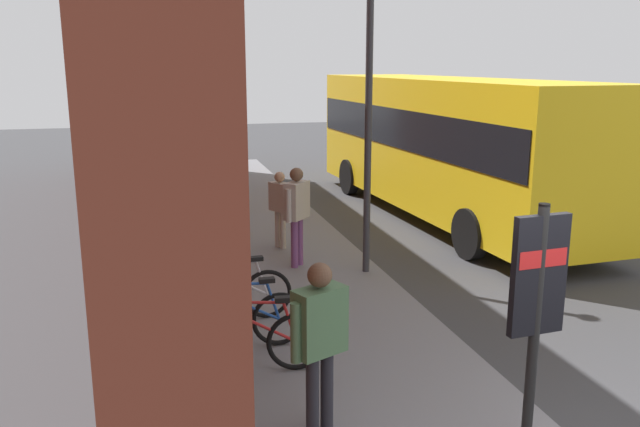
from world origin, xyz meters
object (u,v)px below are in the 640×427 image
Objects in this scene: bicycle_end_of_row at (239,321)px; transit_info_sign at (538,291)px; street_lamp at (369,91)px; pedestrian_near_bus at (297,207)px; pedestrian_by_facade at (320,332)px; city_bus at (444,139)px; bicycle_by_door at (253,342)px; bicycle_far_end at (231,295)px; pedestrian_crossing_street at (280,202)px.

transit_info_sign is at bearing -141.74° from bicycle_end_of_row.
bicycle_end_of_row is at bearing 135.58° from street_lamp.
transit_info_sign reaches higher than pedestrian_near_bus.
transit_info_sign is (-2.92, -2.31, 1.21)m from bicycle_end_of_row.
bicycle_end_of_row is 1.00× the size of pedestrian_by_facade.
city_bus is 2.01× the size of street_lamp.
pedestrian_near_bus is (3.92, -1.41, 0.71)m from bicycle_by_door.
pedestrian_near_bus is at bearing -10.31° from pedestrian_by_facade.
pedestrian_by_facade is 0.34× the size of street_lamp.
bicycle_far_end is 1.00× the size of pedestrian_by_facade.
pedestrian_near_bus is 1.01× the size of pedestrian_by_facade.
bicycle_by_door and bicycle_end_of_row have the same top height.
city_bus is at bearing -20.57° from transit_info_sign.
bicycle_end_of_row is 8.97m from city_bus.
city_bus is at bearing -38.54° from bicycle_by_door.
pedestrian_crossing_street is at bearing 2.77° from pedestrian_near_bus.
pedestrian_near_bus is at bearing 127.53° from city_bus.
city_bus is 5.91× the size of pedestrian_near_bus.
street_lamp is (-3.98, 3.30, 1.33)m from city_bus.
bicycle_far_end is 1.16× the size of pedestrian_crossing_street.
street_lamp reaches higher than pedestrian_crossing_street.
city_bus is (7.30, -5.82, 1.41)m from bicycle_by_door.
pedestrian_by_facade reaches higher than pedestrian_crossing_street.
pedestrian_crossing_street is (1.25, 0.06, -0.16)m from pedestrian_near_bus.
city_bus is (5.67, -5.87, 1.41)m from bicycle_far_end.
pedestrian_crossing_street is at bearing 115.59° from city_bus.
street_lamp reaches higher than bicycle_end_of_row.
transit_info_sign is 1.57× the size of pedestrian_crossing_street.
pedestrian_near_bus is at bearing -32.65° from bicycle_far_end.
bicycle_end_of_row is (0.68, 0.07, 0.00)m from bicycle_by_door.
pedestrian_by_facade is (-2.16, -0.50, 0.69)m from bicycle_end_of_row.
city_bus is 5.03m from pedestrian_crossing_street.
bicycle_by_door is 1.63m from bicycle_far_end.
street_lamp is at bearing -147.60° from pedestrian_crossing_street.
pedestrian_crossing_street reaches higher than bicycle_far_end.
bicycle_by_door is 0.68m from bicycle_end_of_row.
pedestrian_by_facade is at bearing 169.69° from pedestrian_near_bus.
bicycle_far_end is at bearing 147.35° from pedestrian_near_bus.
pedestrian_crossing_street is 3.10m from street_lamp.
pedestrian_near_bus is (3.24, -1.48, 0.71)m from bicycle_end_of_row.
pedestrian_by_facade is at bearing 172.10° from pedestrian_crossing_street.
bicycle_by_door is 1.16× the size of pedestrian_crossing_street.
bicycle_far_end is 0.33× the size of street_lamp.
pedestrian_crossing_street is at bearing 6.82° from transit_info_sign.
pedestrian_by_facade is (-6.64, 0.92, 0.15)m from pedestrian_crossing_street.
street_lamp is (2.64, -2.59, 2.74)m from bicycle_end_of_row.
transit_info_sign is at bearing -149.37° from bicycle_far_end.
city_bus is (9.55, -3.58, 0.20)m from transit_info_sign.
bicycle_end_of_row is 1.16× the size of pedestrian_crossing_street.
pedestrian_near_bus is 0.34× the size of street_lamp.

